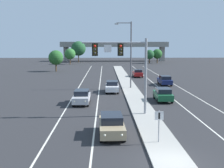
{
  "coord_description": "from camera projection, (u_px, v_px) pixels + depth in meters",
  "views": [
    {
      "loc": [
        -3.86,
        -16.0,
        6.83
      ],
      "look_at": [
        -3.2,
        10.41,
        3.2
      ],
      "focal_mm": 46.9,
      "sensor_mm": 36.0,
      "label": 1
    }
  ],
  "objects": [
    {
      "name": "tree_far_right_c",
      "position": [
        157.0,
        54.0,
        104.2
      ],
      "size": [
        3.47,
        3.47,
        5.03
      ],
      "color": "#4C3823",
      "rests_on": "ground"
    },
    {
      "name": "overhead_signal_mast",
      "position": [
        126.0,
        60.0,
        27.56
      ],
      "size": [
        6.14,
        0.44,
        7.2
      ],
      "color": "gray",
      "rests_on": "median_island"
    },
    {
      "name": "street_lamp_median",
      "position": [
        130.0,
        51.0,
        44.3
      ],
      "size": [
        2.58,
        0.28,
        10.0
      ],
      "color": "#4C4C51",
      "rests_on": "median_island"
    },
    {
      "name": "lane_stripe_oncoming_center",
      "position": [
        99.0,
        92.0,
        41.52
      ],
      "size": [
        0.14,
        100.0,
        0.01
      ],
      "primitive_type": "cube",
      "color": "silver",
      "rests_on": "ground"
    },
    {
      "name": "car_oncoming_white",
      "position": [
        112.0,
        86.0,
        41.68
      ],
      "size": [
        1.9,
        4.5,
        1.58
      ],
      "color": "silver",
      "rests_on": "ground"
    },
    {
      "name": "edge_stripe_right",
      "position": [
        188.0,
        92.0,
        41.83
      ],
      "size": [
        0.14,
        100.0,
        0.01
      ],
      "primitive_type": "cube",
      "color": "silver",
      "rests_on": "ground"
    },
    {
      "name": "ground_plane",
      "position": [
        172.0,
        163.0,
        16.88
      ],
      "size": [
        260.0,
        260.0,
        0.0
      ],
      "primitive_type": "plane",
      "color": "#28282B"
    },
    {
      "name": "tree_far_left_a",
      "position": [
        56.0,
        58.0,
        72.7
      ],
      "size": [
        3.65,
        3.65,
        5.28
      ],
      "color": "#4C3823",
      "rests_on": "ground"
    },
    {
      "name": "car_receding_red",
      "position": [
        138.0,
        73.0,
        60.79
      ],
      "size": [
        1.85,
        4.48,
        1.58
      ],
      "color": "maroon",
      "rests_on": "ground"
    },
    {
      "name": "overpass_bridge",
      "position": [
        114.0,
        47.0,
        116.51
      ],
      "size": [
        42.4,
        6.4,
        7.65
      ],
      "color": "gray",
      "rests_on": "ground"
    },
    {
      "name": "car_oncoming_tan",
      "position": [
        112.0,
        125.0,
        21.91
      ],
      "size": [
        1.92,
        4.51,
        1.58
      ],
      "color": "tan",
      "rests_on": "ground"
    },
    {
      "name": "edge_stripe_left",
      "position": [
        76.0,
        92.0,
        41.44
      ],
      "size": [
        0.14,
        100.0,
        0.01
      ],
      "primitive_type": "cube",
      "color": "silver",
      "rests_on": "ground"
    },
    {
      "name": "tree_far_right_a",
      "position": [
        149.0,
        55.0,
        102.6
      ],
      "size": [
        3.32,
        3.32,
        4.81
      ],
      "color": "#4C3823",
      "rests_on": "ground"
    },
    {
      "name": "car_receding_navy",
      "position": [
        165.0,
        80.0,
        48.79
      ],
      "size": [
        1.83,
        4.47,
        1.58
      ],
      "color": "#141E4C",
      "rests_on": "ground"
    },
    {
      "name": "car_oncoming_silver",
      "position": [
        82.0,
        97.0,
        33.51
      ],
      "size": [
        1.84,
        4.48,
        1.58
      ],
      "color": "#B7B7BC",
      "rests_on": "ground"
    },
    {
      "name": "median_sign_post",
      "position": [
        159.0,
        122.0,
        19.89
      ],
      "size": [
        0.6,
        0.1,
        2.2
      ],
      "color": "gray",
      "rests_on": "median_island"
    },
    {
      "name": "tree_far_left_c",
      "position": [
        70.0,
        54.0,
        98.3
      ],
      "size": [
        3.69,
        3.69,
        5.34
      ],
      "color": "#4C3823",
      "rests_on": "ground"
    },
    {
      "name": "median_island",
      "position": [
        137.0,
        101.0,
        34.69
      ],
      "size": [
        2.4,
        110.0,
        0.15
      ],
      "primitive_type": "cube",
      "color": "#9E9B93",
      "rests_on": "ground"
    },
    {
      "name": "car_receding_green",
      "position": [
        163.0,
        94.0,
        35.19
      ],
      "size": [
        1.9,
        4.5,
        1.58
      ],
      "color": "#195633",
      "rests_on": "ground"
    },
    {
      "name": "lane_stripe_receding_center",
      "position": [
        165.0,
        92.0,
        41.75
      ],
      "size": [
        0.14,
        100.0,
        0.01
      ],
      "primitive_type": "cube",
      "color": "silver",
      "rests_on": "ground"
    },
    {
      "name": "tree_far_left_b",
      "position": [
        78.0,
        49.0,
        108.73
      ],
      "size": [
        5.43,
        5.43,
        7.85
      ],
      "color": "#4C3823",
      "rests_on": "ground"
    }
  ]
}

